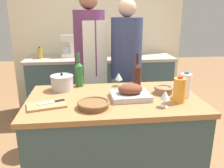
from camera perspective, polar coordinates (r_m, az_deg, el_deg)
The scene contains 20 objects.
kitchen_island at distance 2.14m, azimuth 0.38°, elevation -14.22°, with size 1.41×0.81×0.87m.
back_counter at distance 3.61m, azimuth -2.70°, elevation -0.50°, with size 2.13×0.60×0.91m.
back_wall at distance 3.80m, azimuth -3.25°, elevation 12.99°, with size 2.63×0.10×2.55m.
roasting_pan at distance 1.93m, azimuth 4.41°, elevation -2.12°, with size 0.32×0.26×0.13m.
wicker_basket at distance 1.75m, azimuth -4.45°, elevation -4.88°, with size 0.24×0.24×0.05m.
cutting_board at distance 1.84m, azimuth -15.47°, elevation -4.91°, with size 0.32×0.23×0.02m.
stock_pot at distance 2.17m, azimuth -11.89°, elevation 0.33°, with size 0.20×0.20×0.16m.
mixing_bowl at distance 2.09m, azimuth 12.28°, elevation -1.33°, with size 0.16×0.16×0.06m.
juice_jug at distance 1.90m, azimuth 15.89°, elevation -1.44°, with size 0.09×0.09×0.21m.
milk_jug at distance 2.03m, azimuth 17.25°, elevation -0.32°, with size 0.09×0.09×0.22m.
wine_bottle_green at distance 2.23m, azimuth -7.94°, elevation 2.53°, with size 0.07×0.07×0.32m.
wine_bottle_dark at distance 2.14m, azimuth 6.03°, elevation 2.11°, with size 0.07×0.07×0.33m.
wine_glass_left at distance 2.23m, azimuth 1.62°, elevation 1.75°, with size 0.07×0.07×0.13m.
wine_glass_right at distance 1.78m, azimuth 12.66°, elevation -2.69°, with size 0.07×0.07×0.13m.
knife_chef at distance 1.86m, azimuth -14.13°, elevation -4.21°, with size 0.20×0.11×0.01m.
stand_mixer at distance 3.50m, azimuth -10.60°, elevation 8.51°, with size 0.18×0.14×0.32m.
condiment_bottle_tall at distance 3.67m, azimuth 2.41°, elevation 8.60°, with size 0.07×0.07×0.21m.
condiment_bottle_short at distance 3.50m, azimuth -16.94°, elevation 7.13°, with size 0.07×0.07×0.17m.
person_cook_aproned at distance 2.77m, azimuth -5.26°, elevation 5.28°, with size 0.36×0.39×1.77m.
person_cook_guest at distance 2.74m, azimuth 3.42°, elevation 4.06°, with size 0.35×0.35×1.68m.
Camera 1 is at (-0.22, -1.81, 1.55)m, focal length 38.00 mm.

